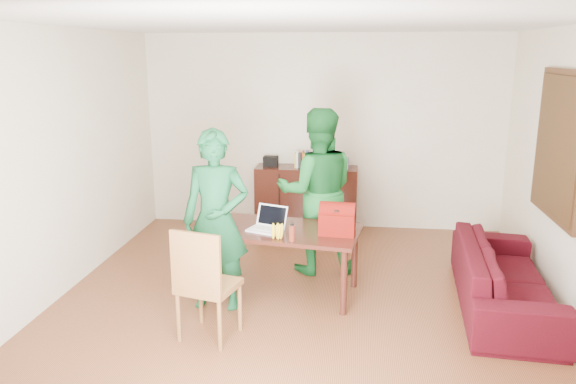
# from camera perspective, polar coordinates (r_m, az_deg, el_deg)

# --- Properties ---
(room) EXTENTS (5.20, 5.70, 2.90)m
(room) POSITION_cam_1_polar(r_m,az_deg,el_deg) (5.33, 1.88, 1.70)
(room) COLOR #4B2512
(room) RESTS_ON ground
(table) EXTENTS (1.59, 1.04, 0.70)m
(table) POSITION_cam_1_polar(r_m,az_deg,el_deg) (5.74, -0.24, -4.57)
(table) COLOR black
(table) RESTS_ON ground
(chair) EXTENTS (0.56, 0.55, 1.02)m
(chair) POSITION_cam_1_polar(r_m,az_deg,el_deg) (5.04, -8.08, -11.33)
(chair) COLOR brown
(chair) RESTS_ON ground
(person_near) EXTENTS (0.66, 0.44, 1.76)m
(person_near) POSITION_cam_1_polar(r_m,az_deg,el_deg) (5.42, -7.32, -2.88)
(person_near) COLOR #12512C
(person_near) RESTS_ON ground
(person_far) EXTENTS (1.01, 0.84, 1.86)m
(person_far) POSITION_cam_1_polar(r_m,az_deg,el_deg) (6.27, 2.98, 0.05)
(person_far) COLOR #155E24
(person_far) RESTS_ON ground
(laptop) EXTENTS (0.39, 0.33, 0.23)m
(laptop) POSITION_cam_1_polar(r_m,az_deg,el_deg) (5.65, -2.35, -3.52)
(laptop) COLOR white
(laptop) RESTS_ON table
(bananas) EXTENTS (0.17, 0.12, 0.06)m
(bananas) POSITION_cam_1_polar(r_m,az_deg,el_deg) (5.41, -1.09, -4.48)
(bananas) COLOR gold
(bananas) RESTS_ON table
(bottle) EXTENTS (0.07, 0.07, 0.18)m
(bottle) POSITION_cam_1_polar(r_m,az_deg,el_deg) (5.33, 0.41, -4.12)
(bottle) COLOR #602115
(bottle) RESTS_ON table
(red_bag) EXTENTS (0.37, 0.23, 0.26)m
(red_bag) POSITION_cam_1_polar(r_m,az_deg,el_deg) (5.53, 5.03, -3.04)
(red_bag) COLOR #680B06
(red_bag) RESTS_ON table
(sofa) EXTENTS (0.99, 2.17, 0.62)m
(sofa) POSITION_cam_1_polar(r_m,az_deg,el_deg) (5.94, 21.12, -8.06)
(sofa) COLOR #350A07
(sofa) RESTS_ON ground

